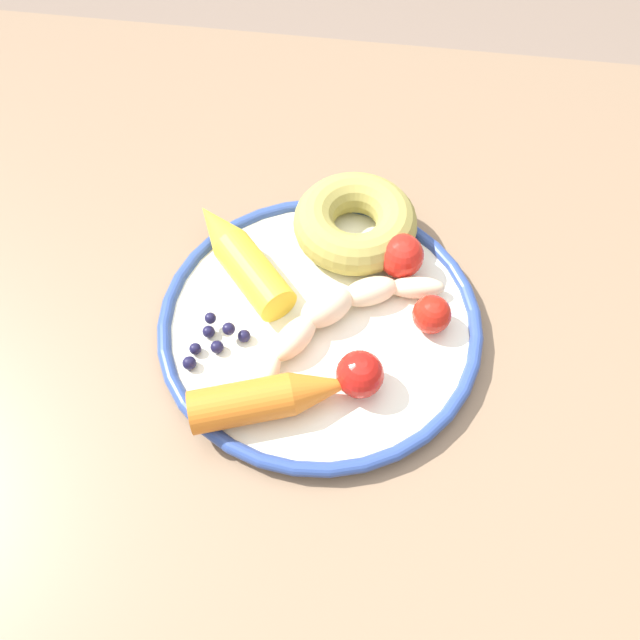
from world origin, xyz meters
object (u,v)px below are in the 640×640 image
(tomato_near, at_px, (401,256))
(tomato_far, at_px, (360,374))
(plate, at_px, (320,322))
(banana, at_px, (333,316))
(tomato_mid, at_px, (432,314))
(carrot_yellow, at_px, (239,255))
(dining_table, at_px, (298,402))
(donut, at_px, (355,223))
(carrot_orange, at_px, (275,397))
(blueberry_pile, at_px, (214,339))

(tomato_near, bearing_deg, tomato_far, -100.75)
(tomato_far, bearing_deg, tomato_near, 79.25)
(plate, relative_size, banana, 1.81)
(tomato_mid, bearing_deg, carrot_yellow, 167.47)
(plate, bearing_deg, dining_table, -121.60)
(banana, bearing_deg, donut, 86.08)
(donut, height_order, tomato_far, same)
(tomato_far, bearing_deg, dining_table, 152.81)
(carrot_yellow, bearing_deg, banana, -28.51)
(plate, xyz_separation_m, tomato_far, (0.04, -0.06, 0.02))
(banana, height_order, tomato_near, tomato_near)
(donut, bearing_deg, carrot_yellow, -152.53)
(plate, distance_m, carrot_yellow, 0.10)
(banana, xyz_separation_m, carrot_orange, (-0.03, -0.08, 0.00))
(blueberry_pile, relative_size, tomato_far, 1.32)
(tomato_mid, bearing_deg, plate, -174.86)
(plate, bearing_deg, tomato_far, -55.40)
(banana, distance_m, tomato_far, 0.06)
(plate, distance_m, blueberry_pile, 0.09)
(blueberry_pile, distance_m, tomato_mid, 0.18)
(tomato_far, bearing_deg, carrot_orange, -155.95)
(dining_table, bearing_deg, tomato_mid, 18.37)
(carrot_orange, relative_size, tomato_far, 3.52)
(donut, bearing_deg, blueberry_pile, -127.30)
(carrot_orange, xyz_separation_m, tomato_mid, (0.12, 0.10, -0.00))
(plate, bearing_deg, carrot_orange, -104.84)
(carrot_orange, height_order, tomato_far, tomato_far)
(donut, distance_m, tomato_near, 0.06)
(tomato_near, bearing_deg, tomato_mid, -61.52)
(carrot_yellow, bearing_deg, tomato_near, 6.86)
(blueberry_pile, bearing_deg, plate, 23.51)
(carrot_yellow, height_order, blueberry_pile, carrot_yellow)
(carrot_yellow, bearing_deg, tomato_mid, -12.53)
(tomato_near, height_order, tomato_far, tomato_near)
(dining_table, bearing_deg, tomato_near, 48.93)
(banana, height_order, tomato_mid, tomato_mid)
(carrot_orange, relative_size, tomato_near, 3.34)
(carrot_orange, distance_m, blueberry_pile, 0.08)
(carrot_orange, height_order, tomato_mid, carrot_orange)
(plate, xyz_separation_m, blueberry_pile, (-0.08, -0.04, 0.01))
(dining_table, relative_size, tomato_near, 23.77)
(tomato_mid, bearing_deg, tomato_far, -128.83)
(carrot_orange, bearing_deg, tomato_near, 60.20)
(donut, bearing_deg, plate, -100.70)
(banana, bearing_deg, carrot_orange, -112.47)
(carrot_yellow, height_order, tomato_near, tomato_near)
(carrot_yellow, bearing_deg, plate, -30.41)
(plate, bearing_deg, tomato_mid, 5.14)
(carrot_orange, bearing_deg, carrot_yellow, 113.26)
(blueberry_pile, relative_size, tomato_mid, 1.54)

